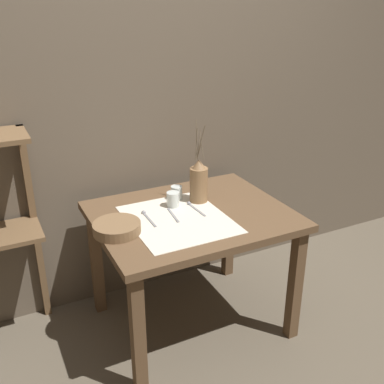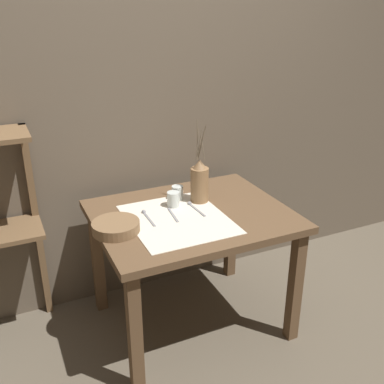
# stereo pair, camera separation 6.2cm
# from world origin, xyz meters

# --- Properties ---
(ground_plane) EXTENTS (12.00, 12.00, 0.00)m
(ground_plane) POSITION_xyz_m (0.00, 0.00, 0.00)
(ground_plane) COLOR brown
(stone_wall_back) EXTENTS (7.00, 0.06, 2.40)m
(stone_wall_back) POSITION_xyz_m (0.00, 0.52, 1.20)
(stone_wall_back) COLOR brown
(stone_wall_back) RESTS_ON ground_plane
(wooden_table) EXTENTS (1.02, 0.83, 0.71)m
(wooden_table) POSITION_xyz_m (0.00, 0.00, 0.61)
(wooden_table) COLOR brown
(wooden_table) RESTS_ON ground_plane
(linen_cloth) EXTENTS (0.49, 0.57, 0.00)m
(linen_cloth) POSITION_xyz_m (-0.10, -0.04, 0.71)
(linen_cloth) COLOR beige
(linen_cloth) RESTS_ON wooden_table
(pitcher_with_flowers) EXTENTS (0.10, 0.10, 0.47)m
(pitcher_with_flowers) POSITION_xyz_m (0.10, 0.12, 0.83)
(pitcher_with_flowers) COLOR olive
(pitcher_with_flowers) RESTS_ON wooden_table
(wooden_bowl) EXTENTS (0.23, 0.23, 0.05)m
(wooden_bowl) POSITION_xyz_m (-0.42, -0.04, 0.74)
(wooden_bowl) COLOR brown
(wooden_bowl) RESTS_ON wooden_table
(glass_tumbler_near) EXTENTS (0.07, 0.07, 0.08)m
(glass_tumbler_near) POSITION_xyz_m (-0.06, 0.11, 0.76)
(glass_tumbler_near) COLOR silver
(glass_tumbler_near) RESTS_ON wooden_table
(glass_tumbler_far) EXTENTS (0.06, 0.06, 0.08)m
(glass_tumbler_far) POSITION_xyz_m (0.00, 0.19, 0.75)
(glass_tumbler_far) COLOR silver
(glass_tumbler_far) RESTS_ON wooden_table
(spoon_inner) EXTENTS (0.02, 0.19, 0.02)m
(spoon_inner) POSITION_xyz_m (-0.23, 0.07, 0.72)
(spoon_inner) COLOR gray
(spoon_inner) RESTS_ON wooden_table
(knife_center) EXTENTS (0.03, 0.17, 0.00)m
(knife_center) POSITION_xyz_m (-0.10, 0.01, 0.72)
(knife_center) COLOR gray
(knife_center) RESTS_ON wooden_table
(spoon_outer) EXTENTS (0.03, 0.19, 0.02)m
(spoon_outer) POSITION_xyz_m (0.03, 0.07, 0.72)
(spoon_outer) COLOR gray
(spoon_outer) RESTS_ON wooden_table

